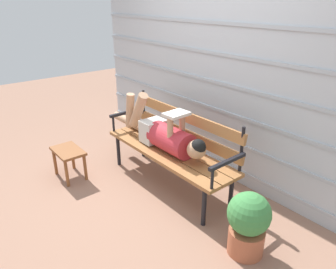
{
  "coord_description": "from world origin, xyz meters",
  "views": [
    {
      "loc": [
        2.37,
        -1.84,
        1.95
      ],
      "look_at": [
        0.0,
        0.1,
        0.62
      ],
      "focal_mm": 33.66,
      "sensor_mm": 36.0,
      "label": 1
    }
  ],
  "objects_px": {
    "potted_plant": "(248,222)",
    "reclining_person": "(163,133)",
    "footstool": "(69,155)",
    "park_bench": "(173,144)"
  },
  "relations": [
    {
      "from": "reclining_person",
      "to": "potted_plant",
      "type": "bearing_deg",
      "value": -7.06
    },
    {
      "from": "park_bench",
      "to": "reclining_person",
      "type": "bearing_deg",
      "value": -140.07
    },
    {
      "from": "potted_plant",
      "to": "reclining_person",
      "type": "bearing_deg",
      "value": 172.94
    },
    {
      "from": "park_bench",
      "to": "footstool",
      "type": "distance_m",
      "value": 1.22
    },
    {
      "from": "reclining_person",
      "to": "footstool",
      "type": "xyz_separation_m",
      "value": [
        -0.77,
        -0.78,
        -0.32
      ]
    },
    {
      "from": "park_bench",
      "to": "footstool",
      "type": "bearing_deg",
      "value": -134.85
    },
    {
      "from": "reclining_person",
      "to": "park_bench",
      "type": "bearing_deg",
      "value": 39.93
    },
    {
      "from": "park_bench",
      "to": "reclining_person",
      "type": "distance_m",
      "value": 0.16
    },
    {
      "from": "footstool",
      "to": "potted_plant",
      "type": "bearing_deg",
      "value": 16.85
    },
    {
      "from": "reclining_person",
      "to": "potted_plant",
      "type": "relative_size",
      "value": 3.06
    }
  ]
}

